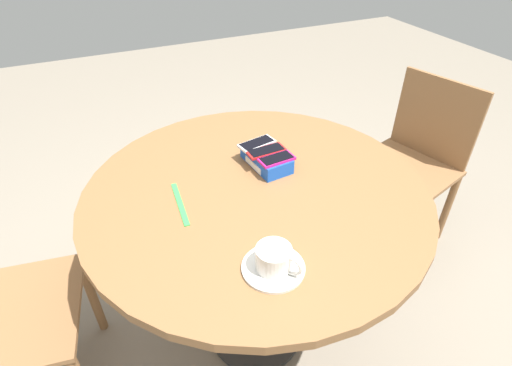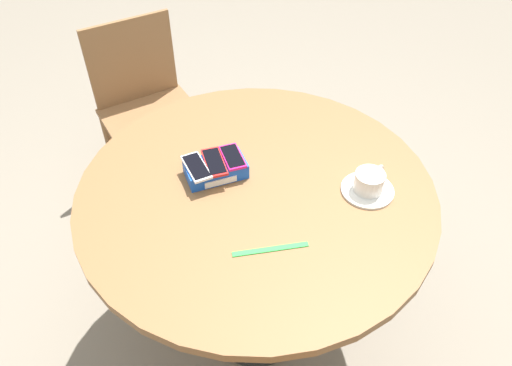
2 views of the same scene
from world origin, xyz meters
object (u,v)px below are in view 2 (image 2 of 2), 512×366
Objects in this scene: round_table at (256,210)px; phone_white at (196,167)px; phone_box at (216,169)px; phone_red at (214,162)px; coffee_cup at (370,181)px; phone_magenta at (233,157)px; chair_far_side at (149,110)px; saucer at (367,190)px; lanyard_strap at (270,249)px.

phone_white is (-0.17, 0.08, 0.15)m from round_table.
phone_box is 0.03m from phone_red.
phone_red is 0.47m from coffee_cup.
round_table is at bearing -63.05° from phone_magenta.
phone_white is at bearing -83.26° from chair_far_side.
phone_red is 1.10× the size of phone_magenta.
round_table is at bearing 162.77° from saucer.
round_table is 0.24m from phone_white.
phone_box is 1.46× the size of phone_red.
phone_magenta is (0.06, 0.01, 0.00)m from phone_red.
coffee_cup reaches higher than phone_red.
coffee_cup is at bearing -23.31° from phone_box.
saucer reaches higher than lanyard_strap.
coffee_cup is at bearing -19.86° from phone_white.
phone_magenta is at bearing 152.39° from coffee_cup.
phone_red reaches higher than saucer.
coffee_cup is 1.29m from chair_far_side.
phone_white is 0.86× the size of saucer.
phone_red is 1.19× the size of coffee_cup.
phone_white and phone_red have the same top height.
phone_red is at bearing 141.19° from round_table.
phone_white reaches higher than round_table.
phone_red reaches higher than lanyard_strap.
phone_white is (-0.06, -0.01, 0.03)m from phone_box.
phone_box is 0.47m from saucer.
lanyard_strap is at bearing -95.53° from round_table.
phone_white is 0.52m from saucer.
chair_far_side is (-0.22, 0.88, -0.39)m from phone_magenta.
phone_box is at bearing 104.14° from lanyard_strap.
phone_white is at bearing 159.90° from saucer.
phone_box is at bearing 7.99° from phone_white.
saucer reaches higher than round_table.
round_table is 0.26m from lanyard_strap.
phone_box is at bearing 156.69° from coffee_cup.
chair_far_side reaches higher than phone_box.
phone_box is 1.41× the size of phone_white.
coffee_cup reaches higher than round_table.
phone_white is 0.16× the size of chair_far_side.
phone_box reaches higher than lanyard_strap.
coffee_cup is at bearing -23.23° from phone_red.
coffee_cup reaches higher than lanyard_strap.
phone_red is 0.47m from saucer.
coffee_cup is (0.00, 0.00, 0.04)m from saucer.
phone_magenta is (0.12, 0.02, 0.00)m from phone_white.
chair_far_side is (-0.17, 0.89, -0.36)m from phone_box.
phone_magenta is at bearing 116.95° from round_table.
saucer is at bearing 22.32° from lanyard_strap.
phone_box is at bearing 140.64° from round_table.
phone_white is 1.23× the size of coffee_cup.
saucer is 1.42× the size of coffee_cup.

